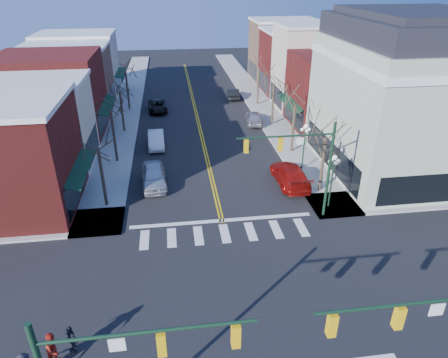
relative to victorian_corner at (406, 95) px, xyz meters
name	(u,v)px	position (x,y,z in m)	size (l,w,h in m)	color
ground	(240,299)	(-16.50, -14.50, -6.66)	(160.00, 160.00, 0.00)	black
sidewalk_left	(115,157)	(-25.25, 5.50, -6.58)	(3.50, 70.00, 0.15)	#9E9B93
sidewalk_right	(292,147)	(-7.75, 5.50, -6.58)	(3.50, 70.00, 0.15)	#9E9B93
bldg_left_stucco_a	(31,126)	(-32.00, 5.00, -2.91)	(10.00, 7.00, 7.50)	beige
bldg_left_brick_b	(52,96)	(-32.00, 13.00, -2.41)	(10.00, 9.00, 8.50)	maroon
bldg_left_tan	(69,80)	(-32.00, 21.25, -2.76)	(10.00, 7.50, 7.80)	#89634B
bldg_left_stucco_b	(80,66)	(-32.00, 29.00, -2.56)	(10.00, 8.00, 8.20)	beige
bldg_right_brick_a	(339,92)	(-1.00, 11.25, -2.66)	(10.00, 8.50, 8.00)	maroon
bldg_right_stucco	(316,68)	(-1.00, 19.00, -1.66)	(10.00, 7.00, 10.00)	beige
bldg_right_brick_b	(298,62)	(-1.00, 26.50, -2.41)	(10.00, 8.00, 8.50)	maroon
bldg_right_tan	(283,51)	(-1.00, 34.50, -2.16)	(10.00, 8.00, 9.00)	#89634B
victorian_corner	(406,95)	(0.00, 0.00, 0.00)	(12.25, 14.25, 13.30)	#ACB79E
traffic_mast_near_right	(439,336)	(-10.95, -21.90, -1.95)	(6.60, 0.28, 7.20)	#14331E
traffic_mast_far_right	(304,159)	(-10.95, -7.10, -1.95)	(6.60, 0.28, 7.20)	#14331E
lamppost_corner	(333,172)	(-8.30, -6.00, -3.70)	(0.36, 0.36, 4.33)	#14331E
lamppost_midblock	(305,139)	(-8.30, 0.50, -3.70)	(0.36, 0.36, 4.33)	#14331E
tree_left_a	(103,178)	(-24.90, -3.50, -4.28)	(0.24, 0.24, 4.76)	#382B21
tree_left_b	(114,137)	(-24.90, 4.50, -4.14)	(0.24, 0.24, 5.04)	#382B21
tree_left_c	(122,112)	(-24.90, 12.50, -4.38)	(0.24, 0.24, 4.55)	#382B21
tree_left_d	(128,91)	(-24.90, 20.50, -4.21)	(0.24, 0.24, 4.90)	#382B21
tree_right_a	(322,166)	(-8.10, -3.50, -4.35)	(0.24, 0.24, 4.62)	#382B21
tree_right_b	(293,127)	(-8.10, 4.50, -4.07)	(0.24, 0.24, 5.18)	#382B21
tree_right_c	(273,105)	(-8.10, 12.50, -4.24)	(0.24, 0.24, 4.83)	#382B21
tree_right_d	(258,86)	(-8.10, 20.50, -4.17)	(0.24, 0.24, 4.97)	#382B21
car_left_near	(154,176)	(-21.37, -0.60, -5.82)	(1.97, 4.89, 1.67)	silver
car_left_mid	(156,139)	(-21.30, 7.83, -5.92)	(1.56, 4.48, 1.48)	white
car_left_far	(157,106)	(-21.30, 19.54, -5.99)	(2.21, 4.78, 1.33)	black
car_right_near	(290,175)	(-10.10, -1.86, -5.83)	(2.31, 5.69, 1.65)	#9B110E
car_right_mid	(254,117)	(-10.10, 13.17, -5.89)	(1.81, 4.49, 1.53)	#ADADB2
car_right_far	(233,94)	(-10.81, 23.91, -5.97)	(1.45, 4.15, 1.37)	black
pedestrian_red_b	(54,349)	(-25.38, -17.40, -5.61)	(0.87, 0.68, 1.79)	#B12012
pedestrian_dark_a	(71,339)	(-24.78, -16.84, -5.74)	(0.90, 0.38, 1.54)	black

